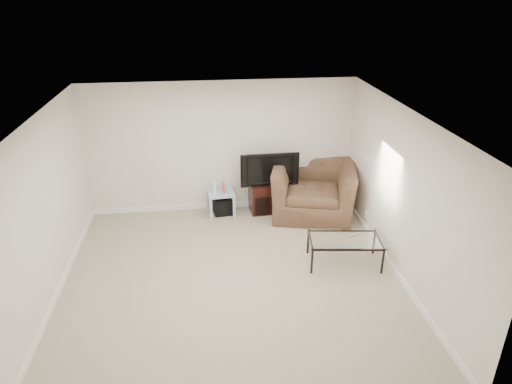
{
  "coord_description": "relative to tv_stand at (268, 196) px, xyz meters",
  "views": [
    {
      "loc": [
        -0.33,
        -5.61,
        4.07
      ],
      "look_at": [
        0.5,
        1.2,
        0.9
      ],
      "focal_mm": 32.0,
      "sensor_mm": 36.0,
      "label": 1
    }
  ],
  "objects": [
    {
      "name": "game_console",
      "position": [
        -1.03,
        -0.08,
        0.29
      ],
      "size": [
        0.06,
        0.16,
        0.22
      ],
      "primitive_type": "cube",
      "rotation": [
        0.0,
        0.0,
        0.1
      ],
      "color": "white",
      "rests_on": "side_table"
    },
    {
      "name": "game_case",
      "position": [
        -0.86,
        -0.06,
        0.27
      ],
      "size": [
        0.07,
        0.14,
        0.19
      ],
      "primitive_type": "cube",
      "rotation": [
        0.0,
        0.0,
        0.12
      ],
      "color": "#CC4C4C",
      "rests_on": "side_table"
    },
    {
      "name": "coffee_table",
      "position": [
        0.92,
        -1.98,
        -0.07
      ],
      "size": [
        1.23,
        0.79,
        0.45
      ],
      "primitive_type": null,
      "rotation": [
        0.0,
        0.0,
        -0.12
      ],
      "color": "black",
      "rests_on": "floor"
    },
    {
      "name": "floor",
      "position": [
        -0.87,
        -2.28,
        -0.29
      ],
      "size": [
        5.0,
        5.0,
        0.0
      ],
      "primitive_type": "plane",
      "color": "tan",
      "rests_on": "ground"
    },
    {
      "name": "recliner",
      "position": [
        0.83,
        -0.23,
        0.37
      ],
      "size": [
        1.71,
        1.33,
        1.32
      ],
      "primitive_type": "imported",
      "rotation": [
        0.0,
        0.0,
        -0.25
      ],
      "color": "#48371E",
      "rests_on": "floor"
    },
    {
      "name": "plate_right_switch",
      "position": [
        1.62,
        -0.68,
        0.96
      ],
      "size": [
        0.02,
        0.09,
        0.13
      ],
      "primitive_type": "cube",
      "color": "white",
      "rests_on": "wall_right"
    },
    {
      "name": "plate_right_outlet",
      "position": [
        1.62,
        -0.98,
        0.01
      ],
      "size": [
        0.02,
        0.08,
        0.12
      ],
      "primitive_type": "cube",
      "color": "white",
      "rests_on": "wall_right"
    },
    {
      "name": "side_table",
      "position": [
        -0.92,
        -0.05,
        -0.06
      ],
      "size": [
        0.53,
        0.53,
        0.47
      ],
      "primitive_type": null,
      "rotation": [
        0.0,
        0.0,
        0.09
      ],
      "color": "silver",
      "rests_on": "floor"
    },
    {
      "name": "tv_stand",
      "position": [
        0.0,
        0.0,
        0.0
      ],
      "size": [
        0.73,
        0.53,
        0.58
      ],
      "primitive_type": null,
      "rotation": [
        0.0,
        0.0,
        0.06
      ],
      "color": "black",
      "rests_on": "floor"
    },
    {
      "name": "dvd_player",
      "position": [
        0.0,
        -0.04,
        0.19
      ],
      "size": [
        0.38,
        0.28,
        0.05
      ],
      "primitive_type": "cube",
      "rotation": [
        0.0,
        0.0,
        0.06
      ],
      "color": "black",
      "rests_on": "tv_stand"
    },
    {
      "name": "remote",
      "position": [
        1.07,
        -1.92,
        0.17
      ],
      "size": [
        0.19,
        0.09,
        0.02
      ],
      "primitive_type": "cube",
      "rotation": [
        0.0,
        0.0,
        0.25
      ],
      "color": "#B2B2B7",
      "rests_on": "coffee_table"
    },
    {
      "name": "wall_right",
      "position": [
        1.63,
        -2.28,
        0.96
      ],
      "size": [
        0.02,
        5.0,
        2.5
      ],
      "primitive_type": "cube",
      "color": "silver",
      "rests_on": "ground"
    },
    {
      "name": "ceiling",
      "position": [
        -0.87,
        -2.28,
        2.21
      ],
      "size": [
        5.0,
        5.0,
        0.0
      ],
      "primitive_type": "plane",
      "color": "white",
      "rests_on": "ground"
    },
    {
      "name": "wall_back",
      "position": [
        -0.87,
        0.22,
        0.96
      ],
      "size": [
        5.0,
        0.02,
        2.5
      ],
      "primitive_type": "cube",
      "color": "silver",
      "rests_on": "ground"
    },
    {
      "name": "wall_left",
      "position": [
        -3.37,
        -2.28,
        0.96
      ],
      "size": [
        0.02,
        5.0,
        2.5
      ],
      "primitive_type": "cube",
      "color": "silver",
      "rests_on": "ground"
    },
    {
      "name": "subwoofer",
      "position": [
        -0.89,
        -0.03,
        -0.13
      ],
      "size": [
        0.37,
        0.37,
        0.33
      ],
      "primitive_type": "cube",
      "rotation": [
        0.0,
        0.0,
        0.13
      ],
      "color": "black",
      "rests_on": "floor"
    },
    {
      "name": "television",
      "position": [
        0.0,
        -0.03,
        0.61
      ],
      "size": [
        1.03,
        0.23,
        0.63
      ],
      "primitive_type": "imported",
      "rotation": [
        0.0,
        0.0,
        0.03
      ],
      "color": "black",
      "rests_on": "tv_stand"
    },
    {
      "name": "plate_back",
      "position": [
        -2.27,
        0.21,
        0.96
      ],
      "size": [
        0.12,
        0.02,
        0.12
      ],
      "primitive_type": "cube",
      "color": "white",
      "rests_on": "wall_back"
    }
  ]
}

